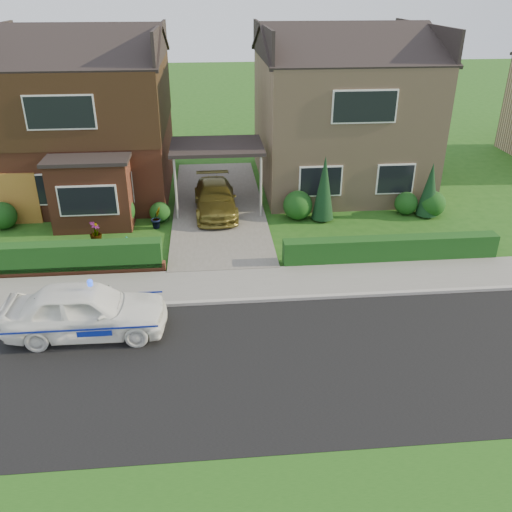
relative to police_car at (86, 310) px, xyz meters
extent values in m
plane|color=#1E4F15|center=(3.85, -1.83, -0.74)|extent=(120.00, 120.00, 0.00)
cube|color=black|center=(3.85, -1.83, -0.74)|extent=(60.00, 6.00, 0.02)
cube|color=#9E9993|center=(3.85, 1.22, -0.68)|extent=(60.00, 0.16, 0.12)
cube|color=slate|center=(3.85, 2.27, -0.69)|extent=(60.00, 2.00, 0.10)
cube|color=#666059|center=(3.85, 9.17, -0.68)|extent=(3.80, 12.00, 0.12)
cube|color=brown|center=(-1.95, 12.17, 2.16)|extent=(7.20, 8.00, 5.80)
cube|color=white|center=(-3.53, 8.15, 0.66)|extent=(1.80, 0.08, 1.30)
cube|color=white|center=(-0.37, 8.15, 0.66)|extent=(1.60, 0.08, 1.30)
cube|color=white|center=(-1.95, 8.15, 3.66)|extent=(2.60, 0.08, 1.30)
cube|color=black|center=(-1.95, 12.17, 3.61)|extent=(7.26, 8.06, 2.90)
cube|color=brown|center=(-1.09, 7.47, 0.61)|extent=(3.00, 1.40, 2.70)
cube|color=black|center=(-1.09, 7.47, 2.03)|extent=(3.20, 1.60, 0.14)
cube|color=tan|center=(9.65, 12.17, 2.16)|extent=(7.20, 8.00, 5.80)
cube|color=white|center=(8.07, 8.15, 0.66)|extent=(1.80, 0.08, 1.30)
cube|color=white|center=(11.23, 8.15, 0.66)|extent=(1.60, 0.08, 1.30)
cube|color=white|center=(9.65, 8.15, 3.66)|extent=(2.60, 0.08, 1.30)
cube|color=black|center=(3.85, 9.17, 1.96)|extent=(3.80, 3.00, 0.14)
cylinder|color=gray|center=(2.15, 7.77, 0.61)|extent=(0.10, 0.10, 2.70)
cylinder|color=gray|center=(5.55, 7.77, 0.61)|extent=(0.10, 0.10, 2.70)
cube|color=#8E601F|center=(-4.40, 8.13, 0.31)|extent=(2.20, 0.10, 2.10)
cube|color=brown|center=(-1.95, 3.47, -0.56)|extent=(7.70, 0.25, 0.36)
cube|color=#123812|center=(-1.95, 3.62, -0.74)|extent=(7.50, 0.55, 0.90)
cube|color=#123812|center=(9.65, 3.52, -0.74)|extent=(7.50, 0.55, 0.80)
sphere|color=#123812|center=(-4.65, 7.67, -0.20)|extent=(1.08, 1.08, 1.08)
sphere|color=#123812|center=(-0.15, 7.47, -0.08)|extent=(1.32, 1.32, 1.32)
sphere|color=#123812|center=(1.45, 7.77, -0.32)|extent=(0.84, 0.84, 0.84)
sphere|color=#123812|center=(7.05, 7.57, -0.14)|extent=(1.20, 1.20, 1.20)
sphere|color=#123812|center=(11.65, 7.67, -0.26)|extent=(0.96, 0.96, 0.96)
sphere|color=#123812|center=(12.65, 7.37, -0.20)|extent=(1.08, 1.08, 1.08)
cone|color=black|center=(8.05, 7.37, 0.56)|extent=(0.90, 0.90, 2.60)
cone|color=black|center=(12.45, 7.37, 0.36)|extent=(0.90, 0.90, 2.20)
imported|color=white|center=(0.00, 0.00, 0.00)|extent=(1.80, 4.36, 1.48)
sphere|color=#193FF2|center=(0.22, 0.00, 0.82)|extent=(0.17, 0.17, 0.17)
cube|color=navy|center=(0.00, -0.88, -0.06)|extent=(3.99, 0.01, 0.05)
cube|color=navy|center=(0.00, 0.88, -0.06)|extent=(3.99, 0.01, 0.05)
ellipsoid|color=black|center=(-1.21, -0.10, 0.29)|extent=(0.22, 0.17, 0.21)
sphere|color=white|center=(-1.20, -0.16, 0.28)|extent=(0.11, 0.11, 0.11)
sphere|color=black|center=(-1.19, -0.12, 0.43)|extent=(0.13, 0.13, 0.13)
cone|color=black|center=(-1.24, -0.11, 0.49)|extent=(0.04, 0.04, 0.05)
cone|color=black|center=(-1.15, -0.11, 0.49)|extent=(0.04, 0.04, 0.05)
imported|color=olive|center=(3.71, 8.35, -0.02)|extent=(1.81, 4.19, 1.20)
imported|color=gray|center=(0.54, 4.66, -0.37)|extent=(0.46, 0.38, 0.74)
imported|color=gray|center=(1.35, 7.17, -0.32)|extent=(0.58, 0.55, 0.84)
imported|color=gray|center=(-0.80, 5.96, -0.33)|extent=(0.47, 0.47, 0.82)
camera|label=1|loc=(3.46, -12.84, 7.94)|focal=38.00mm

